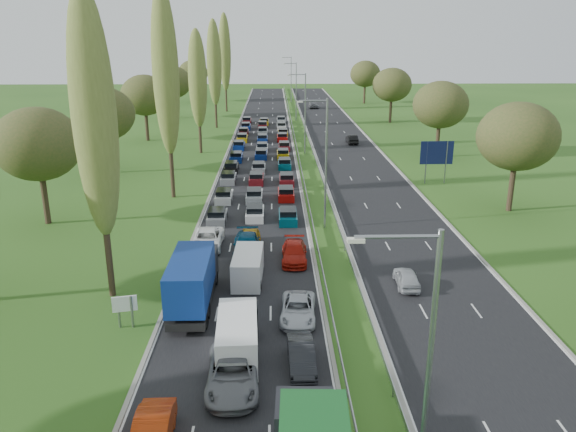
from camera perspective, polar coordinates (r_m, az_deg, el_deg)
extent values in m
plane|color=#2A5219|center=(88.58, 1.65, 6.62)|extent=(260.00, 260.00, 0.00)
cube|color=black|center=(90.93, -2.72, 6.90)|extent=(10.50, 215.00, 0.04)
cube|color=black|center=(91.63, 5.81, 6.91)|extent=(10.50, 215.00, 0.04)
cube|color=gray|center=(90.88, 0.84, 7.26)|extent=(0.06, 215.00, 0.32)
cube|color=gray|center=(90.99, 2.30, 7.27)|extent=(0.06, 215.00, 0.32)
cylinder|color=gray|center=(19.11, 13.78, -18.59)|extent=(0.18, 0.18, 12.00)
cylinder|color=gray|center=(51.23, 3.87, 5.16)|extent=(0.18, 0.18, 12.00)
cylinder|color=gray|center=(85.63, 1.75, 10.30)|extent=(0.18, 0.18, 12.00)
cylinder|color=gray|center=(120.38, 0.83, 12.48)|extent=(0.18, 0.18, 12.00)
cylinder|color=gray|center=(155.25, 0.32, 13.68)|extent=(0.18, 0.18, 12.00)
cylinder|color=#2D2116|center=(39.90, -17.83, -2.98)|extent=(0.44, 0.44, 7.20)
ellipsoid|color=olive|center=(37.82, -19.10, 9.59)|extent=(2.80, 2.80, 16.00)
cylinder|color=#2D2116|center=(63.21, -11.75, 5.36)|extent=(0.44, 0.44, 7.92)
ellipsoid|color=olive|center=(61.92, -12.33, 14.14)|extent=(2.80, 2.80, 17.60)
cylinder|color=#2D2116|center=(87.63, -8.92, 8.44)|extent=(0.44, 0.44, 6.48)
ellipsoid|color=olive|center=(86.72, -9.18, 13.61)|extent=(2.80, 2.80, 14.40)
cylinder|color=#2D2116|center=(112.17, -7.33, 10.71)|extent=(0.44, 0.44, 7.20)
ellipsoid|color=olive|center=(111.45, -7.51, 15.21)|extent=(2.80, 2.80, 16.00)
cylinder|color=#2D2116|center=(136.88, -6.30, 12.16)|extent=(0.44, 0.44, 7.92)
ellipsoid|color=olive|center=(136.29, -6.44, 16.22)|extent=(2.80, 2.80, 17.60)
cylinder|color=#2D2116|center=(58.09, -23.44, 1.59)|extent=(0.56, 0.56, 4.84)
ellipsoid|color=#38471E|center=(56.98, -24.09, 6.69)|extent=(8.00, 8.00, 6.80)
cylinder|color=#2D2116|center=(77.39, -17.87, 5.96)|extent=(0.56, 0.56, 4.84)
ellipsoid|color=#38471E|center=(76.56, -18.24, 9.82)|extent=(8.00, 8.00, 6.80)
cylinder|color=#2D2116|center=(100.29, -14.14, 8.82)|extent=(0.56, 0.56, 4.84)
ellipsoid|color=#38471E|center=(99.65, -14.37, 11.81)|extent=(8.00, 8.00, 6.80)
cylinder|color=#2D2116|center=(127.52, -11.47, 10.82)|extent=(0.56, 0.56, 4.84)
ellipsoid|color=#38471E|center=(127.02, -11.62, 13.18)|extent=(8.00, 8.00, 6.80)
cylinder|color=#2D2116|center=(158.97, -9.52, 12.25)|extent=(0.56, 0.56, 4.84)
ellipsoid|color=#38471E|center=(158.57, -9.62, 14.14)|extent=(8.00, 8.00, 6.80)
cylinder|color=#2D2116|center=(61.66, 21.74, 2.67)|extent=(0.56, 0.56, 4.84)
ellipsoid|color=#38471E|center=(60.62, 22.31, 7.49)|extent=(8.00, 8.00, 6.80)
cylinder|color=#2D2116|center=(86.54, 14.96, 7.39)|extent=(0.56, 0.56, 4.84)
ellipsoid|color=#38471E|center=(85.80, 15.24, 10.86)|extent=(8.00, 8.00, 6.80)
cylinder|color=#2D2116|center=(120.16, 10.38, 10.47)|extent=(0.56, 0.56, 4.84)
ellipsoid|color=#38471E|center=(119.62, 10.52, 12.98)|extent=(8.00, 8.00, 6.80)
cylinder|color=#2D2116|center=(154.39, 7.77, 12.17)|extent=(0.56, 0.56, 4.84)
ellipsoid|color=#38471E|center=(153.98, 7.86, 14.12)|extent=(8.00, 8.00, 6.80)
cube|color=slate|center=(54.64, -7.19, -0.18)|extent=(1.75, 4.00, 0.80)
cube|color=silver|center=(61.51, -6.50, 1.90)|extent=(1.75, 4.00, 0.80)
cube|color=slate|center=(69.43, -6.06, 3.76)|extent=(1.75, 4.00, 0.80)
cube|color=black|center=(75.16, -5.78, 4.85)|extent=(1.75, 4.00, 0.80)
cube|color=navy|center=(81.55, -5.27, 5.89)|extent=(1.75, 4.00, 0.80)
cube|color=navy|center=(90.30, -5.00, 7.06)|extent=(1.75, 4.00, 0.80)
cube|color=#BF990C|center=(97.12, -4.66, 7.83)|extent=(1.75, 4.00, 0.80)
cube|color=#590F14|center=(103.43, -4.52, 8.44)|extent=(1.75, 4.00, 0.80)
cube|color=navy|center=(109.74, -4.30, 8.99)|extent=(1.75, 4.00, 0.80)
cube|color=#590F14|center=(117.45, -4.19, 9.57)|extent=(1.75, 4.00, 0.80)
cube|color=silver|center=(55.39, -3.38, 0.19)|extent=(1.75, 4.00, 0.80)
cube|color=#B2B7BC|center=(61.43, -3.43, 1.96)|extent=(1.75, 4.00, 0.80)
cube|color=#590F14|center=(68.87, -3.23, 3.71)|extent=(1.75, 4.00, 0.80)
cube|color=slate|center=(74.49, -2.99, 4.80)|extent=(1.75, 4.00, 0.80)
cube|color=navy|center=(83.23, -2.75, 6.19)|extent=(1.75, 4.00, 0.80)
cube|color=#B2B7BC|center=(88.44, -2.63, 6.88)|extent=(1.75, 4.00, 0.80)
cube|color=navy|center=(96.21, -2.60, 7.77)|extent=(1.75, 4.00, 0.80)
cube|color=#B2B7BC|center=(103.69, -2.59, 8.50)|extent=(1.75, 4.00, 0.80)
cube|color=#590F14|center=(111.16, -2.60, 9.13)|extent=(1.75, 4.00, 0.80)
cube|color=#BF990C|center=(115.58, -2.44, 9.47)|extent=(1.75, 4.00, 0.80)
cube|color=#053F4C|center=(54.31, -0.02, -0.14)|extent=(1.75, 4.00, 0.80)
cube|color=#A50C0A|center=(62.09, -0.21, 2.17)|extent=(1.75, 4.00, 0.80)
cube|color=#590F14|center=(68.37, -0.15, 3.64)|extent=(1.75, 4.00, 0.80)
cube|color=#053F4C|center=(76.87, -0.35, 5.23)|extent=(1.75, 4.00, 0.80)
cube|color=#BF990C|center=(83.32, -0.51, 6.22)|extent=(1.75, 4.00, 0.80)
cube|color=#590F14|center=(89.27, -0.39, 7.00)|extent=(1.75, 4.00, 0.80)
cube|color=#A50C0A|center=(97.40, -0.59, 7.91)|extent=(1.75, 4.00, 0.80)
cube|color=#BF990C|center=(102.03, -0.52, 8.37)|extent=(1.75, 4.00, 0.80)
cube|color=silver|center=(109.67, -0.68, 9.03)|extent=(1.75, 4.00, 0.80)
cube|color=#B2B7BC|center=(117.97, -0.71, 9.65)|extent=(1.75, 4.00, 0.80)
imported|color=white|center=(48.00, -8.20, -2.37)|extent=(2.57, 5.46, 1.51)
imported|color=slate|center=(29.83, -5.62, -15.56)|extent=(2.84, 5.80, 1.59)
imported|color=#042C45|center=(46.26, -4.19, -2.97)|extent=(2.31, 5.45, 1.57)
imported|color=#A97A0B|center=(47.70, -3.83, -2.36)|extent=(1.88, 4.40, 1.48)
imported|color=black|center=(31.27, 1.37, -14.03)|extent=(1.52, 4.07, 1.33)
imported|color=silver|center=(36.04, 1.03, -9.45)|extent=(2.50, 4.87, 1.31)
imported|color=#9B1409|center=(44.81, 0.65, -3.74)|extent=(2.14, 4.92, 1.41)
imported|color=#A6AAB0|center=(41.33, 11.97, -6.15)|extent=(1.70, 3.88, 1.30)
imported|color=black|center=(95.22, 6.51, 7.76)|extent=(1.67, 4.47, 1.46)
imported|color=gray|center=(142.98, 2.62, 11.17)|extent=(2.35, 4.87, 1.34)
cube|color=black|center=(38.24, -9.49, -7.95)|extent=(2.37, 8.87, 0.50)
cube|color=navy|center=(36.53, -9.85, -6.18)|extent=(2.46, 6.70, 2.55)
cube|color=silver|center=(33.56, -10.65, -8.48)|extent=(2.41, 0.06, 2.45)
cube|color=black|center=(40.92, -8.92, -4.84)|extent=(2.41, 2.17, 2.20)
cylinder|color=black|center=(41.23, -8.87, -6.25)|extent=(2.07, 1.00, 1.00)
cylinder|color=black|center=(35.48, -10.17, -10.51)|extent=(2.07, 1.00, 1.00)
cube|color=black|center=(25.25, 1.74, -20.38)|extent=(2.48, 2.23, 2.20)
cube|color=white|center=(32.10, -5.15, -12.17)|extent=(2.20, 5.50, 2.20)
cube|color=black|center=(34.27, -4.90, -10.31)|extent=(2.14, 0.88, 1.76)
cylinder|color=black|center=(34.09, -6.53, -11.82)|extent=(0.27, 0.75, 0.75)
cylinder|color=black|center=(30.96, -3.53, -15.06)|extent=(0.27, 0.75, 0.75)
cube|color=silver|center=(41.32, -4.10, -5.14)|extent=(2.05, 5.13, 2.05)
cube|color=black|center=(43.45, -3.96, -4.11)|extent=(2.00, 0.82, 1.64)
cylinder|color=black|center=(43.17, -5.14, -5.19)|extent=(0.26, 0.70, 0.70)
cylinder|color=black|center=(40.08, -2.92, -7.01)|extent=(0.26, 0.70, 0.70)
cylinder|color=gray|center=(36.41, -16.81, -9.32)|extent=(0.16, 0.16, 2.10)
cylinder|color=gray|center=(36.20, -15.57, -9.36)|extent=(0.16, 0.16, 2.10)
cube|color=white|center=(36.06, -16.27, -8.56)|extent=(1.48, 0.43, 1.00)
cylinder|color=gray|center=(70.15, 13.86, 5.29)|extent=(0.16, 0.16, 5.20)
cylinder|color=gray|center=(70.82, 15.75, 5.26)|extent=(0.16, 0.16, 5.20)
cube|color=#131A53|center=(70.24, 14.89, 6.23)|extent=(4.00, 0.19, 2.80)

